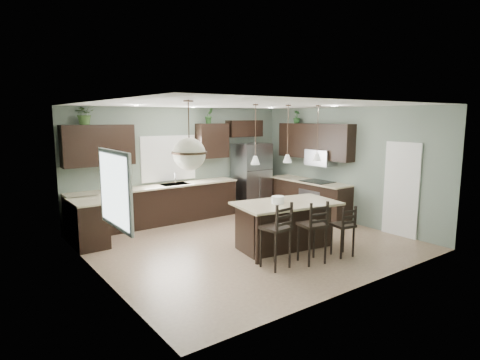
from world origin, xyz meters
name	(u,v)px	position (x,y,z in m)	size (l,w,h in m)	color
ground	(248,243)	(0.00, 0.00, 0.00)	(6.00, 6.00, 0.00)	#9E8466
pantry_door	(401,190)	(2.98, -1.55, 1.02)	(0.04, 0.82, 2.04)	white
window_back	(168,158)	(-0.40, 2.73, 1.55)	(1.35, 0.02, 1.00)	white
window_left	(114,190)	(-2.98, -0.80, 1.55)	(0.02, 1.10, 1.00)	white
left_return_cabs	(88,224)	(-2.70, 1.70, 0.45)	(0.60, 0.90, 0.90)	black
left_return_countertop	(88,201)	(-2.68, 1.70, 0.92)	(0.66, 0.96, 0.04)	beige
back_lower_cabs	(158,206)	(-0.85, 2.45, 0.45)	(4.20, 0.60, 0.90)	black
back_countertop	(158,187)	(-0.85, 2.43, 0.92)	(4.20, 0.66, 0.04)	beige
sink_inset	(175,184)	(-0.40, 2.43, 0.94)	(0.70, 0.45, 0.01)	gray
faucet	(175,179)	(-0.40, 2.40, 1.08)	(0.02, 0.02, 0.28)	silver
back_upper_left	(98,145)	(-2.15, 2.58, 1.95)	(1.55, 0.34, 0.90)	black
back_upper_right	(212,141)	(0.80, 2.58, 1.95)	(0.85, 0.34, 0.90)	black
fridge_header	(244,129)	(1.85, 2.58, 2.25)	(1.05, 0.34, 0.45)	black
right_lower_cabs	(309,199)	(2.70, 0.87, 0.45)	(0.60, 2.35, 0.90)	black
right_countertop	(309,181)	(2.68, 0.87, 0.92)	(0.66, 2.35, 0.04)	beige
cooktop	(317,182)	(2.68, 0.60, 0.94)	(0.58, 0.75, 0.02)	black
wall_oven_front	(309,202)	(2.40, 0.60, 0.45)	(0.01, 0.72, 0.60)	gray
right_upper_cabs	(314,141)	(2.83, 0.87, 1.95)	(0.34, 2.35, 0.90)	black
microwave	(321,158)	(2.78, 0.60, 1.55)	(0.40, 0.75, 0.40)	gray
refrigerator	(252,177)	(1.90, 2.32, 0.93)	(0.90, 0.74, 1.85)	#999AA2
kitchen_island	(286,225)	(0.40, -0.73, 0.46)	(1.98, 1.13, 0.92)	black
serving_dish	(278,200)	(0.20, -0.69, 0.99)	(0.24, 0.24, 0.14)	white
bar_stool_left	(275,235)	(-0.46, -1.38, 0.58)	(0.43, 0.43, 1.16)	black
bar_stool_center	(312,232)	(0.23, -1.58, 0.57)	(0.42, 0.42, 1.14)	black
bar_stool_right	(343,231)	(0.94, -1.67, 0.48)	(0.36, 0.36, 0.97)	black
pendant_left	(255,135)	(-0.30, -0.61, 2.25)	(0.17, 0.17, 1.10)	silver
pendant_center	(288,134)	(0.40, -0.73, 2.25)	(0.17, 0.17, 1.10)	white
pendant_right	(318,133)	(1.09, -0.84, 2.25)	(0.17, 0.17, 1.10)	silver
chandelier	(189,135)	(-2.10, -1.39, 2.31)	(0.50, 0.50, 0.98)	beige
plant_back_left	(84,113)	(-2.41, 2.55, 2.64)	(0.43, 0.37, 0.48)	#2F4B21
plant_back_right	(209,116)	(0.69, 2.55, 2.60)	(0.22, 0.18, 0.41)	#2C5927
plant_right_wall	(297,117)	(2.80, 1.51, 2.57)	(0.19, 0.19, 0.34)	#21481F
room_shell	(248,161)	(0.00, 0.00, 1.70)	(6.00, 6.00, 6.00)	slate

